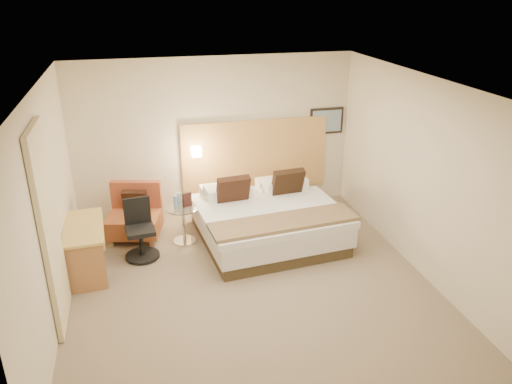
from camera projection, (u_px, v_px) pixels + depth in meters
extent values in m
cube|color=#806E56|center=(249.00, 283.00, 6.83)|extent=(4.80, 5.00, 0.02)
cube|color=white|center=(248.00, 84.00, 5.77)|extent=(4.80, 5.00, 0.02)
cube|color=beige|center=(215.00, 136.00, 8.54)|extent=(4.80, 0.02, 2.70)
cube|color=beige|center=(320.00, 308.00, 4.06)|extent=(4.80, 0.02, 2.70)
cube|color=beige|center=(46.00, 211.00, 5.76)|extent=(0.02, 5.00, 2.70)
cube|color=beige|center=(419.00, 175.00, 6.84)|extent=(0.02, 5.00, 2.70)
cube|color=tan|center=(255.00, 156.00, 8.82)|extent=(2.60, 0.04, 1.30)
cube|color=black|center=(326.00, 121.00, 8.91)|extent=(0.62, 0.03, 0.47)
cube|color=#778FA5|center=(327.00, 121.00, 8.89)|extent=(0.54, 0.01, 0.39)
cylinder|color=silver|center=(196.00, 151.00, 8.46)|extent=(0.02, 0.12, 0.02)
cube|color=#F5E4BF|center=(196.00, 152.00, 8.41)|extent=(0.15, 0.15, 0.15)
cube|color=beige|center=(50.00, 231.00, 5.60)|extent=(0.06, 0.90, 2.42)
cylinder|color=#87ABD1|center=(176.00, 202.00, 7.61)|extent=(0.08, 0.08, 0.21)
cylinder|color=#9BD4EF|center=(179.00, 199.00, 7.70)|extent=(0.08, 0.08, 0.21)
cube|color=#3C1D18|center=(187.00, 199.00, 7.67)|extent=(0.15, 0.10, 0.23)
cube|color=#3C301E|center=(267.00, 233.00, 7.96)|extent=(2.17, 2.17, 0.19)
cube|color=silver|center=(267.00, 219.00, 7.86)|extent=(2.24, 2.24, 0.31)
cube|color=silver|center=(274.00, 215.00, 7.53)|extent=(2.25, 1.67, 0.10)
cube|color=white|center=(223.00, 191.00, 8.28)|extent=(0.75, 0.46, 0.19)
cube|color=white|center=(278.00, 184.00, 8.58)|extent=(0.75, 0.46, 0.19)
cube|color=white|center=(227.00, 191.00, 8.00)|extent=(0.75, 0.46, 0.19)
cube|color=white|center=(284.00, 184.00, 8.31)|extent=(0.75, 0.46, 0.19)
cube|color=black|center=(233.00, 191.00, 7.80)|extent=(0.54, 0.32, 0.53)
cube|color=black|center=(288.00, 184.00, 8.09)|extent=(0.54, 0.32, 0.53)
cube|color=orange|center=(284.00, 222.00, 7.14)|extent=(2.20, 0.76, 0.05)
cube|color=tan|center=(111.00, 243.00, 7.75)|extent=(0.10, 0.10, 0.10)
cube|color=tan|center=(153.00, 243.00, 7.76)|extent=(0.10, 0.10, 0.10)
cube|color=#A6904E|center=(120.00, 226.00, 8.27)|extent=(0.10, 0.10, 0.10)
cube|color=tan|center=(159.00, 226.00, 8.28)|extent=(0.10, 0.10, 0.10)
cube|color=#9E522A|center=(135.00, 223.00, 7.94)|extent=(0.95, 0.87, 0.30)
cube|color=brown|center=(136.00, 194.00, 8.06)|extent=(0.81, 0.31, 0.45)
cube|color=black|center=(135.00, 201.00, 7.99)|extent=(0.42, 0.27, 0.40)
cylinder|color=silver|center=(185.00, 241.00, 7.90)|extent=(0.47, 0.47, 0.02)
cylinder|color=silver|center=(184.00, 224.00, 7.79)|extent=(0.06, 0.06, 0.55)
cylinder|color=silver|center=(183.00, 208.00, 7.68)|extent=(0.69, 0.69, 0.01)
cube|color=tan|center=(83.00, 227.00, 6.83)|extent=(0.59, 1.17, 0.04)
cube|color=#A16A3F|center=(87.00, 269.00, 6.50)|extent=(0.48, 0.07, 0.68)
cube|color=#AF6C44|center=(87.00, 233.00, 7.44)|extent=(0.48, 0.07, 0.68)
cube|color=tan|center=(88.00, 232.00, 6.87)|extent=(0.49, 1.09, 0.10)
cylinder|color=black|center=(143.00, 256.00, 7.43)|extent=(0.55, 0.55, 0.04)
cylinder|color=black|center=(141.00, 243.00, 7.35)|extent=(0.06, 0.06, 0.39)
cube|color=black|center=(140.00, 230.00, 7.27)|extent=(0.44, 0.44, 0.07)
cube|color=black|center=(137.00, 210.00, 7.33)|extent=(0.39, 0.09, 0.41)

